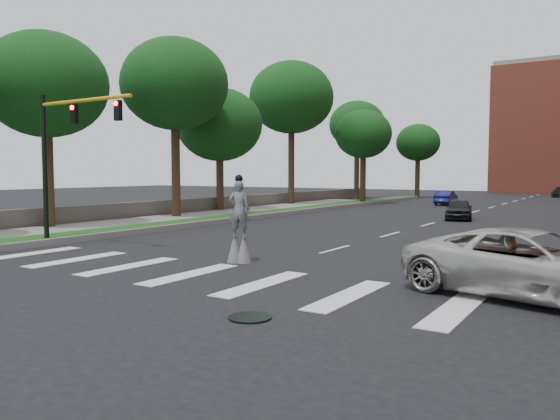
# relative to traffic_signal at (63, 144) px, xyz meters

# --- Properties ---
(ground_plane) EXTENTS (160.00, 160.00, 0.00)m
(ground_plane) POSITION_rel_traffic_signal_xyz_m (9.78, -3.00, -4.15)
(ground_plane) COLOR black
(ground_plane) RESTS_ON ground
(grass_median) EXTENTS (2.00, 60.00, 0.25)m
(grass_median) POSITION_rel_traffic_signal_xyz_m (-1.72, 17.00, -4.03)
(grass_median) COLOR #164413
(grass_median) RESTS_ON ground
(median_curb) EXTENTS (0.20, 60.00, 0.28)m
(median_curb) POSITION_rel_traffic_signal_xyz_m (-0.67, 17.00, -4.01)
(median_curb) COLOR gray
(median_curb) RESTS_ON ground
(sidewalk_left) EXTENTS (4.00, 60.00, 0.18)m
(sidewalk_left) POSITION_rel_traffic_signal_xyz_m (-4.72, 7.00, -4.06)
(sidewalk_left) COLOR gray
(sidewalk_left) RESTS_ON ground
(stone_wall) EXTENTS (0.50, 56.00, 1.10)m
(stone_wall) POSITION_rel_traffic_signal_xyz_m (-7.22, 19.00, -3.60)
(stone_wall) COLOR #544F48
(stone_wall) RESTS_ON ground
(manhole) EXTENTS (0.90, 0.90, 0.04)m
(manhole) POSITION_rel_traffic_signal_xyz_m (12.78, -5.00, -4.13)
(manhole) COLOR black
(manhole) RESTS_ON ground
(traffic_signal) EXTENTS (5.30, 0.23, 6.20)m
(traffic_signal) POSITION_rel_traffic_signal_xyz_m (0.00, 0.00, 0.00)
(traffic_signal) COLOR black
(traffic_signal) RESTS_ON ground
(stilt_performer) EXTENTS (0.83, 0.68, 2.94)m
(stilt_performer) POSITION_rel_traffic_signal_xyz_m (8.45, 0.50, -2.93)
(stilt_performer) COLOR #362315
(stilt_performer) RESTS_ON ground
(suv_crossing) EXTENTS (6.47, 4.13, 1.66)m
(suv_crossing) POSITION_rel_traffic_signal_xyz_m (17.46, 0.00, -3.32)
(suv_crossing) COLOR beige
(suv_crossing) RESTS_ON ground
(car_near) EXTENTS (2.44, 4.22, 1.35)m
(car_near) POSITION_rel_traffic_signal_xyz_m (10.42, 21.35, -3.48)
(car_near) COLOR black
(car_near) RESTS_ON ground
(car_mid) EXTENTS (1.64, 4.07, 1.32)m
(car_mid) POSITION_rel_traffic_signal_xyz_m (5.49, 36.46, -3.49)
(car_mid) COLOR navy
(car_mid) RESTS_ON ground
(tree_1) EXTENTS (6.40, 6.40, 10.25)m
(tree_1) POSITION_rel_traffic_signal_xyz_m (-6.25, 3.65, 3.34)
(tree_1) COLOR #362315
(tree_1) RESTS_ON ground
(tree_2) EXTENTS (6.88, 6.88, 11.54)m
(tree_2) POSITION_rel_traffic_signal_xyz_m (-5.21, 12.16, 4.43)
(tree_2) COLOR #362315
(tree_2) RESTS_ON ground
(tree_3) EXTENTS (6.43, 6.43, 9.29)m
(tree_3) POSITION_rel_traffic_signal_xyz_m (-6.48, 18.31, 2.38)
(tree_3) COLOR #362315
(tree_3) RESTS_ON ground
(tree_4) EXTENTS (7.55, 7.55, 12.86)m
(tree_4) POSITION_rel_traffic_signal_xyz_m (-6.05, 28.02, 5.46)
(tree_4) COLOR #362315
(tree_4) RESTS_ON ground
(tree_5) EXTENTS (6.13, 6.13, 10.83)m
(tree_5) POSITION_rel_traffic_signal_xyz_m (-5.78, 41.65, 4.02)
(tree_5) COLOR #362315
(tree_5) RESTS_ON ground
(tree_6) EXTENTS (5.32, 5.32, 8.83)m
(tree_6) POSITION_rel_traffic_signal_xyz_m (-1.51, 33.55, 2.37)
(tree_6) COLOR #362315
(tree_6) RESTS_ON ground
(tree_7) EXTENTS (5.03, 5.03, 8.57)m
(tree_7) POSITION_rel_traffic_signal_xyz_m (-1.03, 48.15, 2.23)
(tree_7) COLOR #362315
(tree_7) RESTS_ON ground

